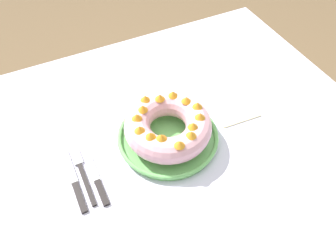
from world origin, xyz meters
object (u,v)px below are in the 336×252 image
(fork, at_px, (82,172))
(cake_knife, at_px, (97,182))
(serving_dish, at_px, (168,137))
(napkin, at_px, (236,111))
(bundt_cake, at_px, (168,126))
(serving_knife, at_px, (75,184))

(fork, height_order, cake_knife, cake_knife)
(serving_dish, relative_size, napkin, 2.21)
(fork, bearing_deg, napkin, 5.20)
(bundt_cake, distance_m, napkin, 0.24)
(serving_dish, xyz_separation_m, napkin, (0.23, 0.01, -0.01))
(bundt_cake, xyz_separation_m, cake_knife, (-0.22, -0.05, -0.06))
(napkin, bearing_deg, serving_dish, -178.37)
(bundt_cake, height_order, serving_knife, bundt_cake)
(bundt_cake, bearing_deg, napkin, 1.65)
(cake_knife, bearing_deg, napkin, 5.33)
(fork, height_order, serving_knife, serving_knife)
(cake_knife, bearing_deg, bundt_cake, 10.32)
(fork, relative_size, serving_knife, 0.93)
(serving_knife, relative_size, napkin, 1.56)
(serving_knife, xyz_separation_m, cake_knife, (0.05, -0.02, 0.00))
(bundt_cake, bearing_deg, serving_dish, 91.09)
(bundt_cake, distance_m, serving_knife, 0.28)
(fork, xyz_separation_m, cake_knife, (0.03, -0.05, 0.00))
(serving_knife, distance_m, napkin, 0.51)
(serving_dish, bearing_deg, bundt_cake, -88.91)
(cake_knife, bearing_deg, fork, 119.08)
(fork, distance_m, cake_knife, 0.05)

